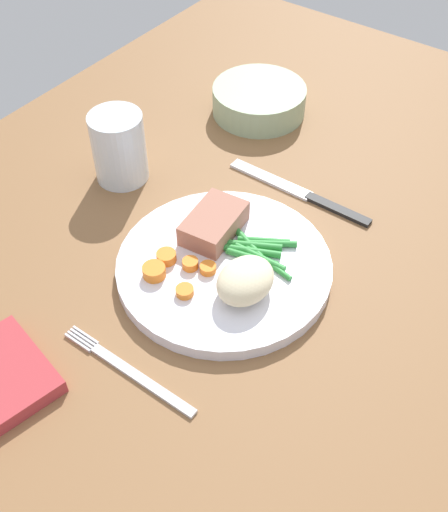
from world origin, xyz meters
TOP-DOWN VIEW (x-y plane):
  - dining_table at (0.00, 0.00)cm, footprint 120.00×90.00cm
  - dinner_plate at (-2.66, 0.64)cm, footprint 24.41×24.41cm
  - meat_portion at (0.64, 4.48)cm, footprint 8.68×6.10cm
  - mashed_potatoes at (-4.85, -3.76)cm, footprint 7.06×5.65cm
  - carrot_slices at (-7.23, 4.27)cm, footprint 6.20×6.82cm
  - green_beans at (0.79, -1.46)cm, footprint 6.64×10.29cm
  - fork at (-19.10, 0.38)cm, footprint 1.44×16.60cm
  - knife at (14.02, 0.35)cm, footprint 1.70×20.50cm
  - water_glass at (3.28, 21.57)cm, footprint 6.91×6.91cm
  - salad_bowl at (26.29, 15.31)cm, footprint 13.70×13.70cm

SIDE VIEW (x-z plane):
  - dining_table at x=0.00cm, z-range 0.00..2.00cm
  - knife at x=14.02cm, z-range 1.88..2.52cm
  - fork at x=-19.10cm, z-range 2.00..2.40cm
  - dinner_plate at x=-2.66cm, z-range 2.00..3.60cm
  - green_beans at x=0.79cm, z-range 3.57..4.40cm
  - carrot_slices at x=-7.23cm, z-range 3.50..4.80cm
  - salad_bowl at x=26.29cm, z-range 2.26..6.36cm
  - meat_portion at x=0.64cm, z-range 3.60..6.28cm
  - mashed_potatoes at x=-4.85cm, z-range 3.60..7.29cm
  - water_glass at x=3.28cm, z-range 1.39..10.76cm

